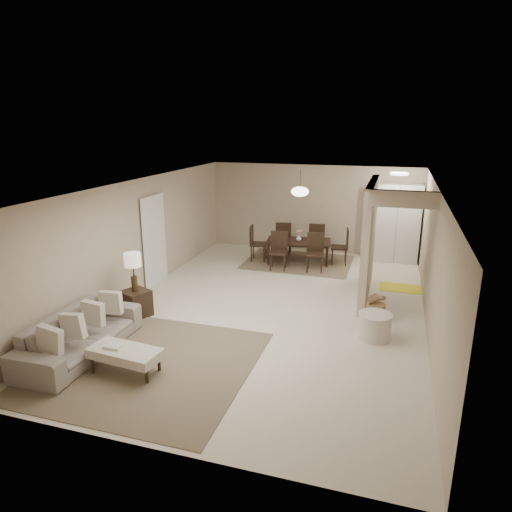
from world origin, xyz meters
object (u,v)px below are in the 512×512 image
(ottoman_bench, at_px, (125,354))
(dining_table, at_px, (298,252))
(wicker_basket, at_px, (375,312))
(side_table, at_px, (136,303))
(sofa, at_px, (80,334))
(pantry_cabinet, at_px, (397,223))
(round_pouf, at_px, (375,326))

(ottoman_bench, xyz_separation_m, dining_table, (1.30, 6.33, -0.02))
(wicker_basket, distance_m, dining_table, 3.90)
(ottoman_bench, distance_m, side_table, 2.14)
(side_table, relative_size, dining_table, 0.31)
(dining_table, bearing_deg, side_table, -125.33)
(sofa, height_order, ottoman_bench, sofa)
(pantry_cabinet, height_order, round_pouf, pantry_cabinet)
(side_table, bearing_deg, ottoman_bench, -62.82)
(pantry_cabinet, height_order, side_table, pantry_cabinet)
(side_table, xyz_separation_m, wicker_basket, (4.47, 1.21, -0.10))
(pantry_cabinet, relative_size, wicker_basket, 5.67)
(wicker_basket, bearing_deg, pantry_cabinet, 86.20)
(sofa, relative_size, ottoman_bench, 2.04)
(sofa, height_order, dining_table, sofa)
(dining_table, bearing_deg, ottoman_bench, -109.70)
(dining_table, bearing_deg, wicker_basket, -63.80)
(wicker_basket, bearing_deg, ottoman_bench, -138.34)
(wicker_basket, bearing_deg, sofa, -148.15)
(wicker_basket, bearing_deg, round_pouf, -87.93)
(round_pouf, bearing_deg, side_table, -175.18)
(sofa, distance_m, dining_table, 6.46)
(pantry_cabinet, distance_m, wicker_basket, 4.25)
(pantry_cabinet, bearing_deg, round_pouf, -92.83)
(wicker_basket, bearing_deg, side_table, -164.92)
(pantry_cabinet, height_order, dining_table, pantry_cabinet)
(ottoman_bench, relative_size, round_pouf, 1.96)
(side_table, height_order, round_pouf, side_table)
(side_table, distance_m, wicker_basket, 4.64)
(wicker_basket, bearing_deg, dining_table, 124.32)
(pantry_cabinet, relative_size, sofa, 0.90)
(pantry_cabinet, bearing_deg, side_table, -131.57)
(sofa, xyz_separation_m, ottoman_bench, (1.03, -0.30, -0.03))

